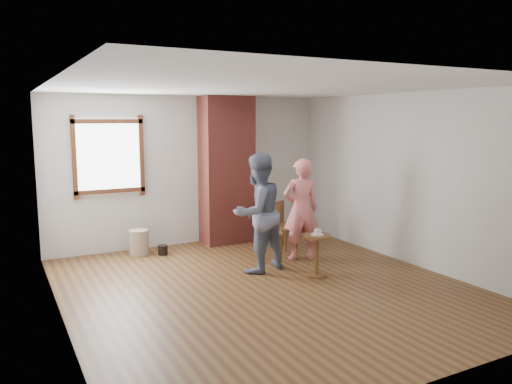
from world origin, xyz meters
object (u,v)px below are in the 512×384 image
(stoneware_crock, at_px, (139,242))
(dining_chair_right, at_px, (281,223))
(side_table, at_px, (317,248))
(man, at_px, (258,213))
(dining_chair_left, at_px, (269,229))
(person_pink, at_px, (301,209))

(stoneware_crock, distance_m, dining_chair_right, 2.40)
(side_table, xyz_separation_m, man, (-0.61, 0.61, 0.46))
(stoneware_crock, bearing_deg, man, -52.87)
(man, bearing_deg, stoneware_crock, -67.25)
(side_table, bearing_deg, stoneware_crock, 129.36)
(stoneware_crock, xyz_separation_m, dining_chair_left, (1.76, -1.20, 0.27))
(side_table, bearing_deg, man, 134.89)
(man, height_order, person_pink, man)
(stoneware_crock, bearing_deg, dining_chair_right, -18.69)
(dining_chair_right, distance_m, man, 1.41)
(dining_chair_right, distance_m, person_pink, 0.79)
(dining_chair_left, bearing_deg, person_pink, -11.21)
(dining_chair_left, height_order, man, man)
(dining_chair_right, bearing_deg, stoneware_crock, 140.67)
(dining_chair_left, distance_m, person_pink, 0.60)
(dining_chair_right, height_order, person_pink, person_pink)
(dining_chair_right, height_order, man, man)
(dining_chair_right, distance_m, side_table, 1.60)
(dining_chair_right, xyz_separation_m, man, (-0.96, -0.95, 0.41))
(stoneware_crock, xyz_separation_m, person_pink, (2.20, -1.47, 0.60))
(stoneware_crock, relative_size, dining_chair_right, 0.51)
(person_pink, bearing_deg, dining_chair_left, -19.69)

